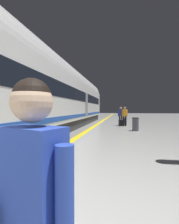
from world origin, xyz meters
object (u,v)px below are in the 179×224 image
object	(u,v)px
high_speed_train	(30,89)
waste_bin	(135,124)
suitcase_near	(121,123)
suitcase_mid	(124,122)
traveller_foreground	(30,212)
passenger_mid	(121,114)
passenger_near	(125,114)

from	to	relation	value
high_speed_train	waste_bin	xyz separation A→B (m)	(5.48, 4.14, -2.05)
high_speed_train	suitcase_near	world-z (taller)	high_speed_train
waste_bin	suitcase_mid	bearing A→B (deg)	101.63
traveller_foreground	passenger_mid	size ratio (longest dim) A/B	0.96
suitcase_near	passenger_mid	distance (m)	0.97
passenger_near	suitcase_near	xyz separation A→B (m)	(-0.32, -0.30, -0.71)
high_speed_train	waste_bin	distance (m)	7.16
waste_bin	passenger_near	bearing A→B (deg)	101.78
high_speed_train	passenger_near	xyz separation A→B (m)	(4.82, 7.30, -1.49)
high_speed_train	suitcase_mid	size ratio (longest dim) A/B	34.04
passenger_near	waste_bin	size ratio (longest dim) A/B	1.92
suitcase_near	passenger_mid	bearing A→B (deg)	92.68
passenger_mid	waste_bin	bearing A→B (deg)	-73.93
passenger_mid	waste_bin	xyz separation A→B (m)	(1.01, -3.51, -0.57)
passenger_mid	waste_bin	distance (m)	3.69
high_speed_train	passenger_near	world-z (taller)	high_speed_train
traveller_foreground	suitcase_near	world-z (taller)	traveller_foreground
high_speed_train	suitcase_mid	xyz separation A→B (m)	(4.79, 7.46, -2.14)
waste_bin	suitcase_near	bearing A→B (deg)	108.92
traveller_foreground	suitcase_mid	size ratio (longest dim) A/B	1.57
suitcase_near	waste_bin	world-z (taller)	suitcase_near
passenger_near	waste_bin	bearing A→B (deg)	-78.22
suitcase_near	passenger_mid	size ratio (longest dim) A/B	0.54
passenger_near	suitcase_near	world-z (taller)	passenger_near
passenger_near	traveller_foreground	bearing A→B (deg)	-93.10
passenger_near	suitcase_mid	size ratio (longest dim) A/B	1.65
suitcase_mid	waste_bin	distance (m)	3.40
high_speed_train	traveller_foreground	world-z (taller)	high_speed_train
passenger_mid	waste_bin	world-z (taller)	passenger_mid
passenger_near	suitcase_near	size ratio (longest dim) A/B	1.86
passenger_mid	suitcase_mid	distance (m)	0.76
high_speed_train	waste_bin	bearing A→B (deg)	37.06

